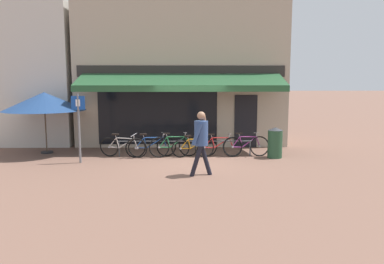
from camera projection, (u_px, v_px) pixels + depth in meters
name	position (u px, v px, depth m)	size (l,w,h in m)	color
ground_plane	(191.00, 162.00, 12.31)	(160.00, 160.00, 0.00)	brown
shop_front	(182.00, 75.00, 16.09)	(8.55, 4.60, 5.82)	tan
neighbour_building	(14.00, 75.00, 16.48)	(5.82, 4.00, 5.80)	beige
bike_rack_rail	(185.00, 143.00, 13.18)	(4.73, 0.04, 0.57)	#47494F
bicycle_silver	(123.00, 147.00, 13.06)	(1.74, 0.65, 0.85)	black
bicycle_blue	(151.00, 146.00, 13.09)	(1.76, 0.56, 0.85)	black
bicycle_green	(174.00, 146.00, 13.15)	(1.77, 0.65, 0.88)	black
bicycle_orange	(194.00, 147.00, 13.13)	(1.63, 0.54, 0.79)	black
bicycle_red	(218.00, 146.00, 13.17)	(1.70, 0.52, 0.85)	black
bicycle_purple	(246.00, 146.00, 13.21)	(1.71, 0.55, 0.88)	black
pedestrian_adult	(201.00, 136.00, 10.48)	(0.66, 0.61, 1.84)	black
litter_bin	(275.00, 143.00, 12.99)	(0.51, 0.51, 1.06)	#23472D
parking_sign	(79.00, 121.00, 12.04)	(0.44, 0.07, 2.24)	slate
cafe_parasol	(44.00, 101.00, 13.61)	(2.95, 2.95, 2.25)	#4C3D2D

